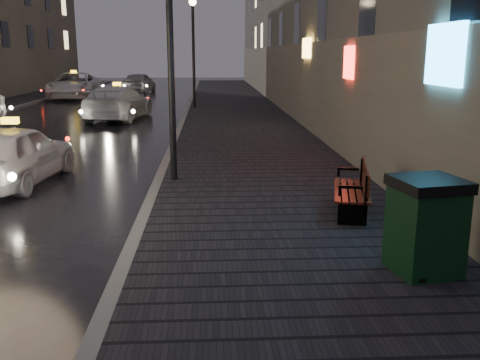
% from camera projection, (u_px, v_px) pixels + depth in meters
% --- Properties ---
extents(sidewalk, '(4.60, 58.00, 0.15)m').
position_uv_depth(sidewalk, '(236.00, 111.00, 26.31)').
color(sidewalk, black).
rests_on(sidewalk, ground).
extents(curb, '(0.20, 58.00, 0.15)m').
position_uv_depth(curb, '(187.00, 111.00, 26.18)').
color(curb, slate).
rests_on(curb, ground).
extents(curb_far, '(0.20, 58.00, 0.15)m').
position_uv_depth(curb_far, '(2.00, 112.00, 25.70)').
color(curb_far, slate).
rests_on(curb_far, ground).
extents(building_far_c, '(6.00, 22.00, 11.00)m').
position_uv_depth(building_far_c, '(2.00, 18.00, 41.61)').
color(building_far_c, '#6B6051').
rests_on(building_far_c, ground).
extents(lamp_near, '(0.36, 0.36, 5.28)m').
position_uv_depth(lamp_near, '(170.00, 19.00, 10.84)').
color(lamp_near, black).
rests_on(lamp_near, sidewalk).
extents(lamp_far, '(0.36, 0.36, 5.28)m').
position_uv_depth(lamp_far, '(193.00, 39.00, 26.38)').
color(lamp_far, black).
rests_on(lamp_far, sidewalk).
extents(bench, '(0.91, 1.73, 0.84)m').
position_uv_depth(bench, '(355.00, 189.00, 9.07)').
color(bench, black).
rests_on(bench, sidewalk).
extents(trash_bin, '(0.92, 0.92, 1.20)m').
position_uv_depth(trash_bin, '(426.00, 225.00, 6.57)').
color(trash_bin, black).
rests_on(trash_bin, sidewalk).
extents(taxi_near, '(1.98, 4.07, 1.34)m').
position_uv_depth(taxi_near, '(13.00, 154.00, 11.66)').
color(taxi_near, white).
rests_on(taxi_near, ground).
extents(taxi_mid, '(2.72, 5.29, 1.47)m').
position_uv_depth(taxi_mid, '(118.00, 103.00, 23.20)').
color(taxi_mid, white).
rests_on(taxi_mid, ground).
extents(taxi_far, '(3.00, 6.02, 1.64)m').
position_uv_depth(taxi_far, '(75.00, 85.00, 34.10)').
color(taxi_far, silver).
rests_on(taxi_far, ground).
extents(car_far, '(2.24, 4.46, 1.46)m').
position_uv_depth(car_far, '(139.00, 83.00, 39.23)').
color(car_far, gray).
rests_on(car_far, ground).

